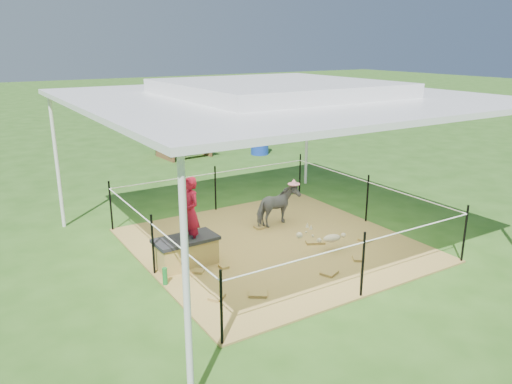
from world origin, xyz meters
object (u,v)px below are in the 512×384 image
distant_person (186,138)px  green_bottle (165,276)px  picnic_table_near (183,145)px  foal (332,237)px  straw_bale (186,253)px  picnic_table_far (238,127)px  trash_barrel (260,141)px  pony (278,206)px  woman (190,206)px

distant_person → green_bottle: bearing=61.0°
picnic_table_near → foal: bearing=-101.5°
straw_bale → green_bottle: straw_bale is taller
straw_bale → picnic_table_far: 11.75m
trash_barrel → distant_person: (-2.03, 1.23, 0.09)m
straw_bale → trash_barrel: size_ratio=1.06×
picnic_table_near → distant_person: 0.37m
pony → trash_barrel: size_ratio=1.03×
picnic_table_near → picnic_table_far: 3.88m
picnic_table_far → green_bottle: bearing=-91.4°
woman → picnic_table_near: woman is taller
green_bottle → trash_barrel: 9.34m
foal → picnic_table_near: picnic_table_near is taller
foal → straw_bale: bearing=171.4°
trash_barrel → picnic_table_far: bearing=72.7°
straw_bale → distant_person: size_ratio=0.88×
trash_barrel → green_bottle: bearing=-130.9°
green_bottle → pony: size_ratio=0.29×
pony → distant_person: (1.24, 7.08, 0.12)m
straw_bale → distant_person: (3.54, 7.84, 0.30)m
pony → trash_barrel: bearing=-40.3°
straw_bale → distant_person: distant_person is taller
pony → distant_person: bearing=-21.0°
picnic_table_far → foal: bearing=-78.1°
pony → foal: bearing=172.6°
green_bottle → picnic_table_near: (3.87, 8.06, 0.20)m
foal → distant_person: (1.14, 8.61, 0.26)m
foal → distant_person: bearing=91.6°
picnic_table_far → distant_person: size_ratio=1.58×
picnic_table_far → distant_person: (-3.01, -1.92, 0.18)m
straw_bale → woman: size_ratio=0.83×
green_bottle → distant_person: bearing=63.7°
woman → foal: bearing=69.4°
green_bottle → picnic_table_near: 8.94m
green_bottle → foal: foal is taller
distant_person → picnic_table_near: bearing=44.2°
green_bottle → picnic_table_near: bearing=64.3°
pony → picnic_table_far: pony is taller
woman → picnic_table_far: size_ratio=0.66×
woman → distant_person: (3.44, 7.84, -0.48)m
straw_bale → green_bottle: size_ratio=3.60×
pony → picnic_table_near: 6.92m
green_bottle → woman: bearing=34.7°
foal → pony: bearing=102.8°
picnic_table_far → pony: bearing=-81.8°
pony → picnic_table_near: pony is taller
pony → picnic_table_near: size_ratio=0.54×
woman → distant_person: size_ratio=1.05×
green_bottle → pony: 3.11m
pony → distant_person: 7.19m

